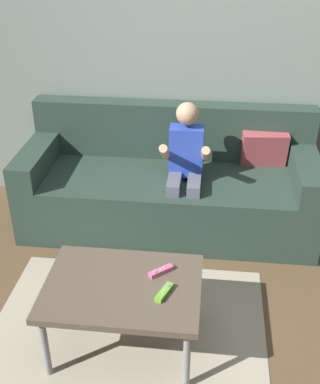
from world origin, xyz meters
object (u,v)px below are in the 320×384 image
Objects in this scene: couch at (170,186)px; coffee_table at (123,291)px; person_seated_on_couch at (185,166)px; game_remote_lime_center at (164,292)px; game_remote_pink_near_edge at (161,271)px.

couch is 2.61× the size of coffee_table.
person_seated_on_couch reaches higher than game_remote_lime_center.
coffee_table is at bearing -147.78° from game_remote_pink_near_edge.
couch reaches higher than game_remote_lime_center.
game_remote_pink_near_edge reaches higher than coffee_table.
coffee_table is at bearing 168.08° from game_remote_lime_center.
game_remote_pink_near_edge is at bearing -93.40° from person_seated_on_couch.
couch is 2.14× the size of person_seated_on_couch.
game_remote_lime_center is at bearing -11.92° from coffee_table.
couch is 1.31m from game_remote_lime_center.
game_remote_lime_center reaches higher than coffee_table.
coffee_table is at bearing -102.66° from person_seated_on_couch.
person_seated_on_couch is at bearing 88.85° from game_remote_lime_center.
couch reaches higher than coffee_table.
game_remote_lime_center is (0.10, -1.30, 0.12)m from couch.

